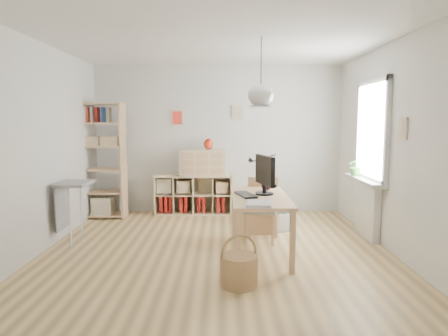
{
  "coord_description": "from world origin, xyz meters",
  "views": [
    {
      "loc": [
        0.08,
        -5.11,
        1.68
      ],
      "look_at": [
        0.1,
        0.3,
        1.05
      ],
      "focal_mm": 32.0,
      "sensor_mm": 36.0,
      "label": 1
    }
  ],
  "objects_px": {
    "cube_shelf": "(193,197)",
    "drawer_chest": "(203,162)",
    "desk": "(260,203)",
    "storage_chest": "(269,218)",
    "monitor": "(265,173)",
    "tall_bookshelf": "(101,156)",
    "chair": "(261,205)"
  },
  "relations": [
    {
      "from": "cube_shelf",
      "to": "drawer_chest",
      "type": "xyz_separation_m",
      "value": [
        0.19,
        -0.04,
        0.65
      ]
    },
    {
      "from": "desk",
      "to": "storage_chest",
      "type": "relative_size",
      "value": 2.0
    },
    {
      "from": "desk",
      "to": "monitor",
      "type": "height_order",
      "value": "monitor"
    },
    {
      "from": "desk",
      "to": "tall_bookshelf",
      "type": "distance_m",
      "value": 3.27
    },
    {
      "from": "desk",
      "to": "cube_shelf",
      "type": "xyz_separation_m",
      "value": [
        -1.02,
        2.23,
        -0.36
      ]
    },
    {
      "from": "chair",
      "to": "monitor",
      "type": "distance_m",
      "value": 0.72
    },
    {
      "from": "chair",
      "to": "drawer_chest",
      "type": "relative_size",
      "value": 1.1
    },
    {
      "from": "monitor",
      "to": "tall_bookshelf",
      "type": "bearing_deg",
      "value": 130.72
    },
    {
      "from": "cube_shelf",
      "to": "storage_chest",
      "type": "distance_m",
      "value": 1.68
    },
    {
      "from": "tall_bookshelf",
      "to": "drawer_chest",
      "type": "xyz_separation_m",
      "value": [
        1.76,
        0.24,
        -0.14
      ]
    },
    {
      "from": "drawer_chest",
      "to": "monitor",
      "type": "bearing_deg",
      "value": -66.4
    },
    {
      "from": "cube_shelf",
      "to": "monitor",
      "type": "height_order",
      "value": "monitor"
    },
    {
      "from": "storage_chest",
      "to": "drawer_chest",
      "type": "relative_size",
      "value": 0.94
    },
    {
      "from": "drawer_chest",
      "to": "cube_shelf",
      "type": "bearing_deg",
      "value": 168.36
    },
    {
      "from": "monitor",
      "to": "drawer_chest",
      "type": "xyz_separation_m",
      "value": [
        -0.9,
        2.1,
        -0.08
      ]
    },
    {
      "from": "monitor",
      "to": "chair",
      "type": "bearing_deg",
      "value": 74.53
    },
    {
      "from": "chair",
      "to": "tall_bookshelf",
      "type": "bearing_deg",
      "value": 165.11
    },
    {
      "from": "cube_shelf",
      "to": "chair",
      "type": "height_order",
      "value": "chair"
    },
    {
      "from": "chair",
      "to": "drawer_chest",
      "type": "xyz_separation_m",
      "value": [
        -0.91,
        1.62,
        0.44
      ]
    },
    {
      "from": "storage_chest",
      "to": "monitor",
      "type": "xyz_separation_m",
      "value": [
        -0.18,
        -1.05,
        0.85
      ]
    },
    {
      "from": "desk",
      "to": "storage_chest",
      "type": "distance_m",
      "value": 1.25
    },
    {
      "from": "desk",
      "to": "tall_bookshelf",
      "type": "height_order",
      "value": "tall_bookshelf"
    },
    {
      "from": "cube_shelf",
      "to": "drawer_chest",
      "type": "bearing_deg",
      "value": -12.08
    },
    {
      "from": "desk",
      "to": "storage_chest",
      "type": "height_order",
      "value": "desk"
    },
    {
      "from": "chair",
      "to": "drawer_chest",
      "type": "distance_m",
      "value": 1.91
    },
    {
      "from": "tall_bookshelf",
      "to": "storage_chest",
      "type": "bearing_deg",
      "value": -16.04
    },
    {
      "from": "cube_shelf",
      "to": "tall_bookshelf",
      "type": "height_order",
      "value": "tall_bookshelf"
    },
    {
      "from": "chair",
      "to": "drawer_chest",
      "type": "bearing_deg",
      "value": 131.8
    },
    {
      "from": "monitor",
      "to": "cube_shelf",
      "type": "bearing_deg",
      "value": 102.75
    },
    {
      "from": "tall_bookshelf",
      "to": "cube_shelf",
      "type": "bearing_deg",
      "value": 10.19
    },
    {
      "from": "desk",
      "to": "monitor",
      "type": "xyz_separation_m",
      "value": [
        0.07,
        0.09,
        0.38
      ]
    },
    {
      "from": "tall_bookshelf",
      "to": "drawer_chest",
      "type": "relative_size",
      "value": 2.49
    }
  ]
}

